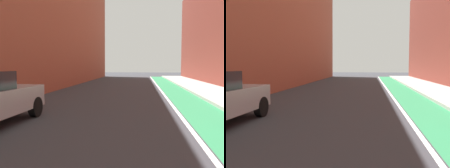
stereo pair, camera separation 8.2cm
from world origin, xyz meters
The scene contains 4 objects.
ground_plane centered at (0.00, 18.30, 0.00)m, with size 98.14×98.14×0.00m, color #38383D.
bike_lane_paint centered at (3.41, 20.30, 0.00)m, with size 1.60×44.61×0.00m, color #2D8451.
lane_divider_stripe centered at (2.51, 20.30, 0.00)m, with size 0.12×44.61×0.00m, color white.
sidewalk_right centered at (5.64, 20.30, 0.07)m, with size 2.86×44.61×0.14m, color #A8A59E.
Camera 2 is at (1.30, 4.01, 1.68)m, focal length 39.99 mm.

